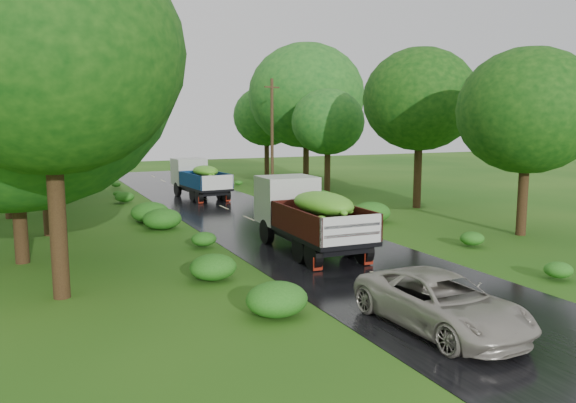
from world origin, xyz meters
TOP-DOWN VIEW (x-y plane):
  - ground at (0.00, 0.00)m, footprint 120.00×120.00m
  - road at (0.00, 5.00)m, footprint 6.50×80.00m
  - road_lines at (0.00, 6.00)m, footprint 0.12×69.60m
  - truck_near at (-0.53, 8.45)m, footprint 2.43×6.43m
  - truck_far at (-0.17, 24.62)m, footprint 2.52×5.97m
  - car at (-1.32, -0.21)m, footprint 2.36×4.77m
  - utility_pole at (5.21, 25.13)m, footprint 1.30×0.59m
  - trees_left at (-9.98, 19.55)m, footprint 6.09×32.55m
  - trees_right at (9.52, 23.04)m, footprint 5.31×31.64m
  - shrubs at (0.00, 14.00)m, footprint 11.90×44.00m

SIDE VIEW (x-z plane):
  - ground at x=0.00m, z-range 0.00..0.00m
  - road at x=0.00m, z-range 0.00..0.02m
  - road_lines at x=0.00m, z-range 0.02..0.02m
  - shrubs at x=0.00m, z-range 0.00..0.70m
  - car at x=-1.32m, z-range 0.02..1.32m
  - truck_far at x=-0.17m, z-range 0.16..2.61m
  - truck_near at x=-0.53m, z-range 0.18..2.85m
  - utility_pole at x=5.21m, z-range 0.12..7.87m
  - trees_right at x=9.52m, z-range 1.46..10.25m
  - trees_left at x=-9.98m, z-range 2.06..11.15m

